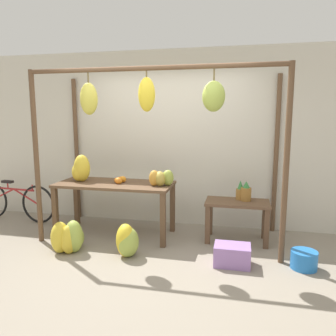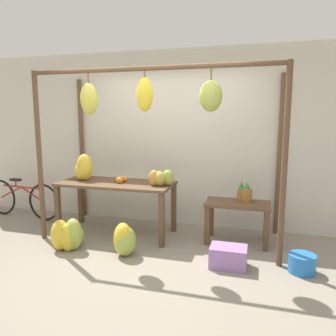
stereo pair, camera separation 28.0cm
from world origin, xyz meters
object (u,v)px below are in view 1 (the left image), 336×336
object	(u,v)px
fruit_crate_white	(232,255)
blue_bucket	(304,260)
pineapple_cluster	(244,192)
banana_pile_ground_left	(69,238)
orange_pile	(120,180)
banana_pile_on_table	(81,170)
papaya_pile	(161,178)
banana_pile_ground_right	(127,241)
parked_bicycle	(15,201)

from	to	relation	value
fruit_crate_white	blue_bucket	bearing A→B (deg)	6.07
pineapple_cluster	banana_pile_ground_left	distance (m)	2.47
pineapple_cluster	blue_bucket	bearing A→B (deg)	-48.28
orange_pile	banana_pile_ground_left	distance (m)	1.09
orange_pile	blue_bucket	bearing A→B (deg)	-13.62
orange_pile	banana_pile_ground_left	size ratio (longest dim) A/B	0.49
orange_pile	fruit_crate_white	size ratio (longest dim) A/B	0.57
orange_pile	banana_pile_on_table	bearing A→B (deg)	-178.32
banana_pile_ground_left	papaya_pile	xyz separation A→B (m)	(1.08, 0.68, 0.72)
orange_pile	fruit_crate_white	bearing A→B (deg)	-22.53
banana_pile_ground_left	papaya_pile	size ratio (longest dim) A/B	1.33
banana_pile_ground_right	parked_bicycle	distance (m)	2.56
banana_pile_on_table	banana_pile_ground_right	size ratio (longest dim) A/B	0.94
pineapple_cluster	blue_bucket	size ratio (longest dim) A/B	0.93
banana_pile_ground_right	orange_pile	bearing A→B (deg)	115.50
orange_pile	blue_bucket	world-z (taller)	orange_pile
banana_pile_ground_left	blue_bucket	size ratio (longest dim) A/B	1.64
parked_bicycle	papaya_pile	distance (m)	2.73
blue_bucket	papaya_pile	world-z (taller)	papaya_pile
fruit_crate_white	parked_bicycle	bearing A→B (deg)	165.68
orange_pile	banana_pile_ground_right	bearing A→B (deg)	-64.50
fruit_crate_white	pineapple_cluster	bearing A→B (deg)	82.13
banana_pile_ground_right	blue_bucket	size ratio (longest dim) A/B	1.42
pineapple_cluster	fruit_crate_white	bearing A→B (deg)	-97.87
banana_pile_ground_right	fruit_crate_white	bearing A→B (deg)	1.76
papaya_pile	blue_bucket	bearing A→B (deg)	-15.92
pineapple_cluster	banana_pile_ground_right	bearing A→B (deg)	-147.46
banana_pile_on_table	orange_pile	distance (m)	0.63
pineapple_cluster	parked_bicycle	distance (m)	3.81
banana_pile_on_table	papaya_pile	size ratio (longest dim) A/B	1.08
banana_pile_ground_right	fruit_crate_white	world-z (taller)	banana_pile_ground_right
pineapple_cluster	papaya_pile	distance (m)	1.19
banana_pile_ground_left	parked_bicycle	size ratio (longest dim) A/B	0.31
papaya_pile	parked_bicycle	bearing A→B (deg)	173.05
pineapple_cluster	banana_pile_ground_right	world-z (taller)	pineapple_cluster
orange_pile	fruit_crate_white	distance (m)	1.94
banana_pile_on_table	blue_bucket	distance (m)	3.27
banana_pile_on_table	banana_pile_ground_right	distance (m)	1.42
banana_pile_on_table	parked_bicycle	bearing A→B (deg)	169.20
banana_pile_on_table	banana_pile_ground_right	xyz separation A→B (m)	(0.96, -0.71, -0.77)
banana_pile_on_table	blue_bucket	world-z (taller)	banana_pile_on_table
banana_pile_ground_left	parked_bicycle	bearing A→B (deg)	147.42
fruit_crate_white	parked_bicycle	xyz separation A→B (m)	(-3.67, 0.94, 0.21)
banana_pile_on_table	blue_bucket	bearing A→B (deg)	-10.66
pineapple_cluster	fruit_crate_white	xyz separation A→B (m)	(-0.12, -0.88, -0.58)
pineapple_cluster	banana_pile_ground_right	size ratio (longest dim) A/B	0.65
pineapple_cluster	banana_pile_ground_left	bearing A→B (deg)	-157.18
pineapple_cluster	parked_bicycle	world-z (taller)	pineapple_cluster
fruit_crate_white	blue_bucket	size ratio (longest dim) A/B	1.41
parked_bicycle	papaya_pile	world-z (taller)	papaya_pile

